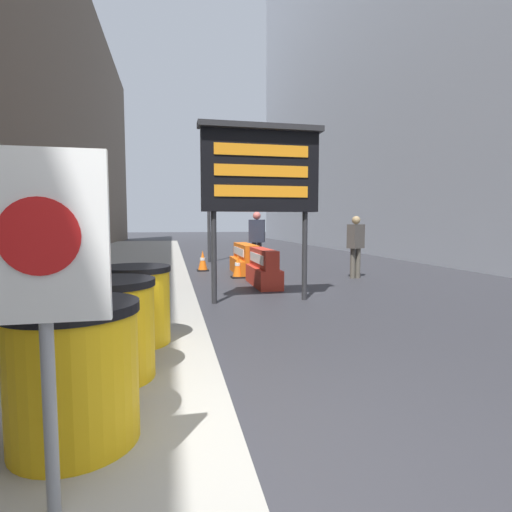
# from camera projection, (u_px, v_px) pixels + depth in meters

# --- Properties ---
(ground_plane) EXTENTS (120.00, 120.00, 0.00)m
(ground_plane) POSITION_uv_depth(u_px,v_px,m) (249.00, 473.00, 2.36)
(ground_plane) COLOR #2D2D33
(building_left_facade) EXTENTS (0.40, 50.40, 12.98)m
(building_left_facade) POSITION_uv_depth(u_px,v_px,m) (11.00, 31.00, 10.45)
(building_left_facade) COLOR brown
(building_left_facade) RESTS_ON ground_plane
(bare_tree) EXTENTS (1.64, 1.61, 3.09)m
(bare_tree) POSITION_uv_depth(u_px,v_px,m) (52.00, 211.00, 10.06)
(bare_tree) COLOR #4C3D2D
(bare_tree) RESTS_ON sidewalk_left
(barrel_drum_foreground) EXTENTS (0.79, 0.79, 0.87)m
(barrel_drum_foreground) POSITION_uv_depth(u_px,v_px,m) (74.00, 373.00, 2.43)
(barrel_drum_foreground) COLOR yellow
(barrel_drum_foreground) RESTS_ON sidewalk_left
(barrel_drum_middle) EXTENTS (0.79, 0.79, 0.87)m
(barrel_drum_middle) POSITION_uv_depth(u_px,v_px,m) (109.00, 329.00, 3.43)
(barrel_drum_middle) COLOR yellow
(barrel_drum_middle) RESTS_ON sidewalk_left
(barrel_drum_back) EXTENTS (0.79, 0.79, 0.87)m
(barrel_drum_back) POSITION_uv_depth(u_px,v_px,m) (135.00, 305.00, 4.45)
(barrel_drum_back) COLOR yellow
(barrel_drum_back) RESTS_ON sidewalk_left
(warning_sign) EXTENTS (0.56, 0.08, 1.67)m
(warning_sign) POSITION_uv_depth(u_px,v_px,m) (42.00, 267.00, 1.73)
(warning_sign) COLOR gray
(warning_sign) RESTS_ON sidewalk_left
(message_board) EXTENTS (2.29, 0.36, 3.24)m
(message_board) POSITION_uv_depth(u_px,v_px,m) (261.00, 171.00, 7.29)
(message_board) COLOR #28282B
(message_board) RESTS_ON ground_plane
(jersey_barrier_red_striped) EXTENTS (0.52, 1.77, 0.86)m
(jersey_barrier_red_striped) POSITION_uv_depth(u_px,v_px,m) (263.00, 269.00, 9.38)
(jersey_barrier_red_striped) COLOR red
(jersey_barrier_red_striped) RESTS_ON ground_plane
(jersey_barrier_orange_far) EXTENTS (0.65, 2.03, 0.86)m
(jersey_barrier_orange_far) POSITION_uv_depth(u_px,v_px,m) (246.00, 260.00, 11.61)
(jersey_barrier_orange_far) COLOR orange
(jersey_barrier_orange_far) RESTS_ON ground_plane
(traffic_cone_near) EXTENTS (0.35, 0.35, 0.63)m
(traffic_cone_near) POSITION_uv_depth(u_px,v_px,m) (203.00, 261.00, 12.20)
(traffic_cone_near) COLOR black
(traffic_cone_near) RESTS_ON ground_plane
(traffic_cone_mid) EXTENTS (0.36, 0.36, 0.63)m
(traffic_cone_mid) POSITION_uv_depth(u_px,v_px,m) (238.00, 266.00, 10.69)
(traffic_cone_mid) COLOR black
(traffic_cone_mid) RESTS_ON ground_plane
(traffic_cone_far) EXTENTS (0.43, 0.43, 0.78)m
(traffic_cone_far) POSITION_uv_depth(u_px,v_px,m) (244.00, 254.00, 13.91)
(traffic_cone_far) COLOR black
(traffic_cone_far) RESTS_ON ground_plane
(traffic_light_near_curb) EXTENTS (0.28, 0.44, 4.46)m
(traffic_light_near_curb) POSITION_uv_depth(u_px,v_px,m) (209.00, 175.00, 14.56)
(traffic_light_near_curb) COLOR #2D2D30
(traffic_light_near_curb) RESTS_ON ground_plane
(pedestrian_worker) EXTENTS (0.54, 0.42, 1.81)m
(pedestrian_worker) POSITION_uv_depth(u_px,v_px,m) (257.00, 236.00, 12.21)
(pedestrian_worker) COLOR #333338
(pedestrian_worker) RESTS_ON ground_plane
(pedestrian_passerby) EXTENTS (0.50, 0.43, 1.65)m
(pedestrian_passerby) POSITION_uv_depth(u_px,v_px,m) (356.00, 242.00, 10.55)
(pedestrian_passerby) COLOR #514C42
(pedestrian_passerby) RESTS_ON ground_plane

